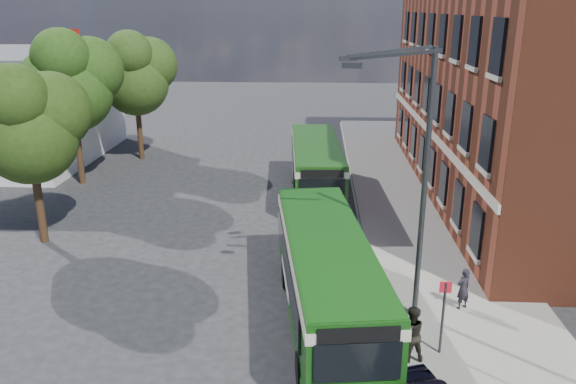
{
  "coord_description": "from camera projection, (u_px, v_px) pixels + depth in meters",
  "views": [
    {
      "loc": [
        1.78,
        -19.0,
        10.1
      ],
      "look_at": [
        0.54,
        4.8,
        2.2
      ],
      "focal_mm": 35.0,
      "sensor_mm": 36.0,
      "label": 1
    }
  ],
  "objects": [
    {
      "name": "pavement",
      "position": [
        418.0,
        214.0,
        28.49
      ],
      "size": [
        6.0,
        48.0,
        0.15
      ],
      "primitive_type": "cube",
      "color": "gray",
      "rests_on": "ground"
    },
    {
      "name": "kerb_line",
      "position": [
        358.0,
        214.0,
        28.66
      ],
      "size": [
        0.12,
        48.0,
        0.01
      ],
      "primitive_type": "cube",
      "color": "beige",
      "rests_on": "ground"
    },
    {
      "name": "ground",
      "position": [
        267.0,
        286.0,
        21.28
      ],
      "size": [
        120.0,
        120.0,
        0.0
      ],
      "primitive_type": "plane",
      "color": "#28282A",
      "rests_on": "ground"
    },
    {
      "name": "street_lamp",
      "position": [
        413.0,
        184.0,
        17.63
      ],
      "size": [
        2.96,
        2.38,
        9.0
      ],
      "color": "#313336",
      "rests_on": "ground"
    },
    {
      "name": "bus_front",
      "position": [
        327.0,
        270.0,
        18.49
      ],
      "size": [
        3.89,
        10.77,
        3.02
      ],
      "color": "#154B11",
      "rests_on": "ground"
    },
    {
      "name": "pedestrian_a",
      "position": [
        463.0,
        289.0,
        19.23
      ],
      "size": [
        0.66,
        0.59,
        1.5
      ],
      "primitive_type": "imported",
      "rotation": [
        0.0,
        0.0,
        3.66
      ],
      "color": "#241F28",
      "rests_on": "pavement"
    },
    {
      "name": "flagpole",
      "position": [
        73.0,
        100.0,
        32.66
      ],
      "size": [
        0.95,
        0.1,
        9.0
      ],
      "color": "#313336",
      "rests_on": "ground"
    },
    {
      "name": "brick_office",
      "position": [
        548.0,
        68.0,
        29.77
      ],
      "size": [
        12.1,
        26.0,
        14.2
      ],
      "color": "brown",
      "rests_on": "ground"
    },
    {
      "name": "tree_mid",
      "position": [
        71.0,
        80.0,
        31.75
      ],
      "size": [
        5.36,
        5.1,
        9.05
      ],
      "color": "#342413",
      "rests_on": "ground"
    },
    {
      "name": "tree_right",
      "position": [
        136.0,
        73.0,
        37.27
      ],
      "size": [
        5.16,
        4.9,
        8.71
      ],
      "color": "#342413",
      "rests_on": "ground"
    },
    {
      "name": "pedestrian_b",
      "position": [
        411.0,
        334.0,
        16.37
      ],
      "size": [
        0.94,
        0.79,
        1.74
      ],
      "primitive_type": "imported",
      "rotation": [
        0.0,
        0.0,
        3.31
      ],
      "color": "black",
      "rests_on": "pavement"
    },
    {
      "name": "bus_stop_sign",
      "position": [
        443.0,
        313.0,
        16.54
      ],
      "size": [
        0.35,
        0.08,
        2.52
      ],
      "color": "#313336",
      "rests_on": "ground"
    },
    {
      "name": "bus_rear",
      "position": [
        316.0,
        163.0,
        31.07
      ],
      "size": [
        3.14,
        10.27,
        3.02
      ],
      "color": "#1C5015",
      "rests_on": "ground"
    },
    {
      "name": "white_building",
      "position": [
        26.0,
        106.0,
        38.07
      ],
      "size": [
        9.4,
        13.4,
        7.3
      ],
      "color": "silver",
      "rests_on": "ground"
    },
    {
      "name": "tree_left",
      "position": [
        28.0,
        123.0,
        23.61
      ],
      "size": [
        4.73,
        4.5,
        7.99
      ],
      "color": "#342413",
      "rests_on": "ground"
    }
  ]
}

